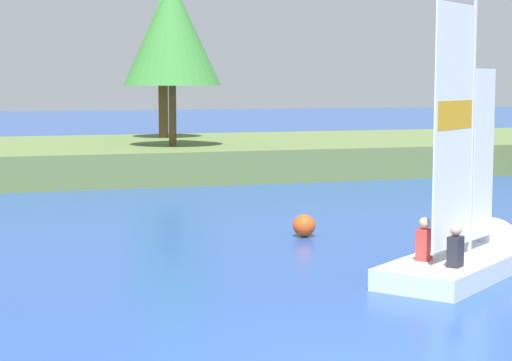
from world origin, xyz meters
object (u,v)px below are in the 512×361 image
at_px(shoreline_tree_right, 163,40).
at_px(channel_buoy, 304,226).
at_px(shoreline_tree_midright, 172,32).
at_px(sailboat, 478,248).

distance_m(shoreline_tree_right, channel_buoy, 18.87).
bearing_deg(channel_buoy, shoreline_tree_right, 88.22).
relative_size(shoreline_tree_right, channel_buoy, 11.63).
bearing_deg(channel_buoy, shoreline_tree_midright, 90.55).
xyz_separation_m(shoreline_tree_midright, shoreline_tree_right, (0.69, 5.00, -0.06)).
distance_m(shoreline_tree_midright, sailboat, 18.19).
relative_size(shoreline_tree_midright, sailboat, 0.98).
xyz_separation_m(shoreline_tree_midright, channel_buoy, (0.13, -13.22, -4.96)).
bearing_deg(shoreline_tree_right, sailboat, -86.59).
height_order(shoreline_tree_midright, sailboat, shoreline_tree_midright).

